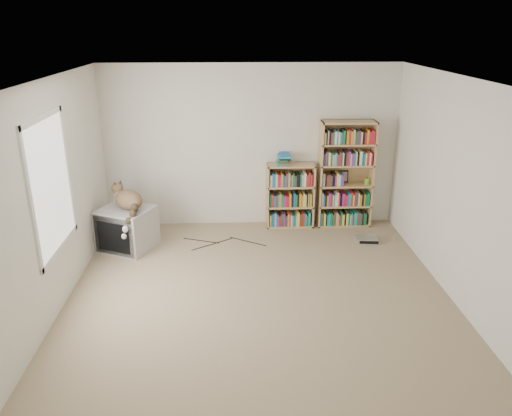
{
  "coord_description": "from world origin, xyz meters",
  "views": [
    {
      "loc": [
        -0.28,
        -5.0,
        3.04
      ],
      "look_at": [
        0.0,
        1.0,
        0.8
      ],
      "focal_mm": 35.0,
      "sensor_mm": 36.0,
      "label": 1
    }
  ],
  "objects_px": {
    "cat": "(128,203)",
    "dvd_player": "(366,239)",
    "crt_tv": "(128,228)",
    "bookcase_tall": "(345,177)",
    "bookcase_short": "(290,197)"
  },
  "relations": [
    {
      "from": "cat",
      "to": "dvd_player",
      "type": "xyz_separation_m",
      "value": [
        3.41,
        0.1,
        -0.66
      ]
    },
    {
      "from": "crt_tv",
      "to": "bookcase_short",
      "type": "height_order",
      "value": "bookcase_short"
    },
    {
      "from": "crt_tv",
      "to": "cat",
      "type": "height_order",
      "value": "cat"
    },
    {
      "from": "cat",
      "to": "dvd_player",
      "type": "relative_size",
      "value": 2.51
    },
    {
      "from": "crt_tv",
      "to": "cat",
      "type": "xyz_separation_m",
      "value": [
        0.05,
        -0.06,
        0.4
      ]
    },
    {
      "from": "cat",
      "to": "bookcase_short",
      "type": "bearing_deg",
      "value": 62.88
    },
    {
      "from": "crt_tv",
      "to": "dvd_player",
      "type": "distance_m",
      "value": 3.47
    },
    {
      "from": "crt_tv",
      "to": "bookcase_tall",
      "type": "xyz_separation_m",
      "value": [
        3.26,
        0.75,
        0.5
      ]
    },
    {
      "from": "crt_tv",
      "to": "bookcase_short",
      "type": "xyz_separation_m",
      "value": [
        2.4,
        0.75,
        0.17
      ]
    },
    {
      "from": "cat",
      "to": "bookcase_tall",
      "type": "height_order",
      "value": "bookcase_tall"
    },
    {
      "from": "bookcase_tall",
      "to": "crt_tv",
      "type": "bearing_deg",
      "value": -167.04
    },
    {
      "from": "bookcase_tall",
      "to": "bookcase_short",
      "type": "height_order",
      "value": "bookcase_tall"
    },
    {
      "from": "crt_tv",
      "to": "bookcase_tall",
      "type": "relative_size",
      "value": 0.53
    },
    {
      "from": "cat",
      "to": "bookcase_tall",
      "type": "distance_m",
      "value": 3.31
    },
    {
      "from": "bookcase_tall",
      "to": "bookcase_short",
      "type": "relative_size",
      "value": 1.65
    }
  ]
}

